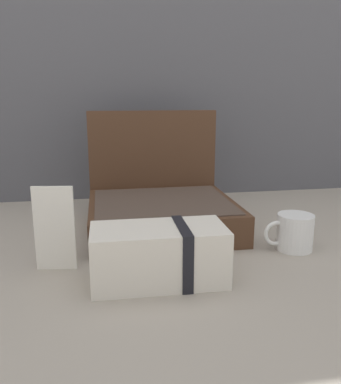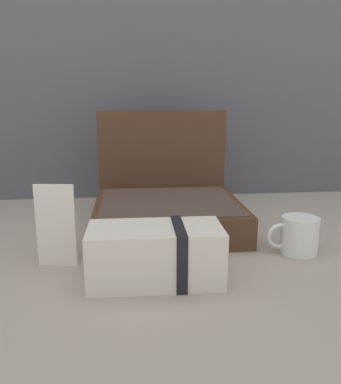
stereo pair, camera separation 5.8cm
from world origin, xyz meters
The scene contains 5 objects.
ground_plane centered at (0.00, 0.00, 0.00)m, with size 6.00×6.00×0.00m, color #9E9384.
open_suitcase centered at (0.03, 0.22, 0.06)m, with size 0.37×0.36×0.30m.
cream_toiletry_bag centered at (-0.02, -0.11, 0.05)m, with size 0.25×0.13×0.11m.
coffee_mug centered at (0.30, 0.00, 0.04)m, with size 0.12×0.08×0.08m.
info_card_left centered at (-0.22, -0.02, 0.09)m, with size 0.08×0.01×0.17m, color white.
Camera 2 is at (-0.07, -0.81, 0.35)m, focal length 37.58 mm.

